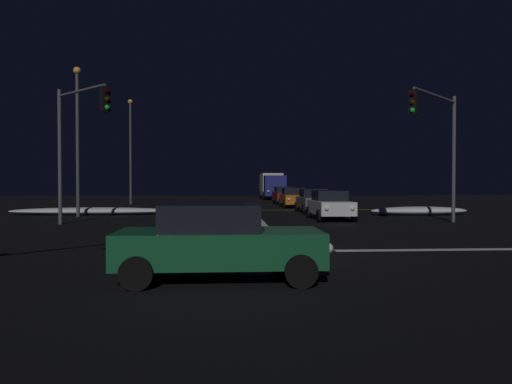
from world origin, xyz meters
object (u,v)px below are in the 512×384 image
Objects in this scene: sedan_white at (330,205)px; traffic_signal_ne at (438,131)px; box_truck at (272,185)px; sedan_black at (283,194)px; streetlamp_left_far at (130,144)px; sedan_orange at (293,197)px; streetlamp_left_near at (78,130)px; sedan_gray at (314,200)px; sedan_green_crossing at (218,241)px; traffic_signal_nw at (78,129)px; sedan_red at (284,195)px.

sedan_white is 0.68× the size of traffic_signal_ne.
sedan_white is at bearing -90.05° from box_truck.
streetlamp_left_far is (-14.61, -5.32, 4.69)m from sedan_black.
sedan_white is at bearing -89.36° from sedan_orange.
streetlamp_left_near reaches higher than sedan_orange.
sedan_green_crossing is at bearing -105.53° from sedan_gray.
streetlamp_left_far reaches higher than box_truck.
traffic_signal_ne is at bearing -38.39° from sedan_white.
sedan_black is 0.45× the size of streetlamp_left_far.
traffic_signal_ne is 29.35m from streetlamp_left_far.
sedan_white is at bearing -53.48° from streetlamp_left_far.
traffic_signal_ne is 0.73× the size of streetlamp_left_near.
sedan_white is 16.74m from sedan_green_crossing.
traffic_signal_nw is at bearing -109.45° from box_truck.
traffic_signal_ne is 0.66× the size of streetlamp_left_far.
sedan_orange is 11.66m from sedan_black.
streetlamp_left_near is at bearing 160.27° from traffic_signal_ne.
sedan_black is 16.24m from streetlamp_left_far.
box_truck is 1.29× the size of traffic_signal_nw.
sedan_red is (-0.07, 19.14, 0.00)m from sedan_white.
sedan_white is 31.81m from box_truck.
traffic_signal_ne reaches higher than sedan_black.
sedan_black is at bearing 89.07° from sedan_white.
sedan_gray is 0.68× the size of traffic_signal_ne.
sedan_black and sedan_green_crossing have the same top height.
sedan_orange is 0.68× the size of traffic_signal_ne.
box_truck is at bearing 92.90° from sedan_black.
traffic_signal_nw is 22.49m from streetlamp_left_far.
sedan_orange is 0.67× the size of traffic_signal_nw.
sedan_black is 0.68× the size of traffic_signal_ne.
traffic_signal_ne reaches higher than sedan_orange.
traffic_signal_nw is at bearing -73.54° from streetlamp_left_near.
streetlamp_left_near is (-14.61, -21.32, 4.25)m from sedan_black.
traffic_signal_ne is at bearing -81.88° from sedan_black.
sedan_green_crossing is 0.50× the size of streetlamp_left_near.
streetlamp_left_far reaches higher than traffic_signal_ne.
sedan_black is (0.54, 11.65, 0.00)m from sedan_orange.
sedan_orange is 0.45× the size of streetlamp_left_far.
streetlamp_left_near reaches higher than traffic_signal_ne.
streetlamp_left_near reaches higher than sedan_gray.
sedan_orange is 18.95m from box_truck.
streetlamp_left_near reaches higher than sedan_black.
box_truck is at bearing 82.98° from sedan_green_crossing.
sedan_white is at bearing -89.78° from sedan_red.
sedan_gray and sedan_red have the same top height.
sedan_red is 0.45× the size of streetlamp_left_far.
sedan_green_crossing is 0.67× the size of traffic_signal_nw.
sedan_gray is 1.00× the size of sedan_green_crossing.
sedan_orange is (-0.14, 12.87, 0.00)m from sedan_white.
box_truck is 35.64m from traffic_signal_ne.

